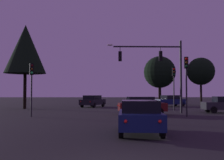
# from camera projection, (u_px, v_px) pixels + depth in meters

# --- Properties ---
(ground_plane) EXTENTS (168.00, 168.00, 0.00)m
(ground_plane) POSITION_uv_depth(u_px,v_px,m) (110.00, 110.00, 31.26)
(ground_plane) COLOR black
(ground_plane) RESTS_ON ground
(traffic_signal_mast_arm) EXTENTS (6.90, 0.38, 6.66)m
(traffic_signal_mast_arm) POSITION_uv_depth(u_px,v_px,m) (159.00, 63.00, 26.11)
(traffic_signal_mast_arm) COLOR #232326
(traffic_signal_mast_arm) RESTS_ON ground
(traffic_light_corner_left) EXTENTS (0.31, 0.35, 4.48)m
(traffic_light_corner_left) POSITION_uv_depth(u_px,v_px,m) (174.00, 80.00, 29.65)
(traffic_light_corner_left) COLOR #232326
(traffic_light_corner_left) RESTS_ON ground
(traffic_light_corner_right) EXTENTS (0.33, 0.37, 4.64)m
(traffic_light_corner_right) POSITION_uv_depth(u_px,v_px,m) (186.00, 74.00, 21.97)
(traffic_light_corner_right) COLOR #232326
(traffic_light_corner_right) RESTS_ON ground
(traffic_light_median) EXTENTS (0.36, 0.39, 4.15)m
(traffic_light_median) POSITION_uv_depth(u_px,v_px,m) (32.00, 79.00, 22.12)
(traffic_light_median) COLOR #232326
(traffic_light_median) RESTS_ON ground
(car_nearside_lane) EXTENTS (2.16, 4.34, 1.52)m
(car_nearside_lane) POSITION_uv_depth(u_px,v_px,m) (140.00, 116.00, 13.01)
(car_nearside_lane) COLOR #0F1947
(car_nearside_lane) RESTS_ON ground
(car_crossing_left) EXTENTS (4.12, 2.05, 1.52)m
(car_crossing_left) POSITION_uv_depth(u_px,v_px,m) (142.00, 105.00, 24.07)
(car_crossing_left) COLOR #4C0F0F
(car_crossing_left) RESTS_ON ground
(car_far_lane) EXTENTS (4.78, 3.47, 1.52)m
(car_far_lane) POSITION_uv_depth(u_px,v_px,m) (170.00, 101.00, 38.26)
(car_far_lane) COLOR #0F1947
(car_far_lane) RESTS_ON ground
(car_parked_lot) EXTENTS (3.36, 4.56, 1.52)m
(car_parked_lot) POSITION_uv_depth(u_px,v_px,m) (93.00, 101.00, 36.75)
(car_parked_lot) COLOR black
(car_parked_lot) RESTS_ON ground
(tree_behind_sign) EXTENTS (5.01, 5.01, 7.61)m
(tree_behind_sign) POSITION_uv_depth(u_px,v_px,m) (160.00, 72.00, 44.77)
(tree_behind_sign) COLOR black
(tree_behind_sign) RESTS_ON ground
(tree_left_far) EXTENTS (4.79, 4.79, 9.81)m
(tree_left_far) POSITION_uv_depth(u_px,v_px,m) (25.00, 49.00, 33.17)
(tree_left_far) COLOR black
(tree_left_far) RESTS_ON ground
(tree_center_horizon) EXTENTS (4.12, 4.12, 7.12)m
(tree_center_horizon) POSITION_uv_depth(u_px,v_px,m) (201.00, 71.00, 42.54)
(tree_center_horizon) COLOR black
(tree_center_horizon) RESTS_ON ground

